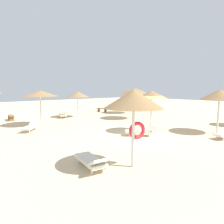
{
  "coord_description": "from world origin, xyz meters",
  "views": [
    {
      "loc": [
        -9.78,
        -8.23,
        2.99
      ],
      "look_at": [
        0.0,
        3.0,
        1.2
      ],
      "focal_mm": 31.5,
      "sensor_mm": 36.0,
      "label": 1
    }
  ],
  "objects_px": {
    "parasol_3": "(151,95)",
    "lounger_1": "(92,160)",
    "lounger_2": "(31,126)",
    "bench_0": "(102,109)",
    "parasol_2": "(40,94)",
    "parasol_7": "(130,92)",
    "bench_1": "(11,117)",
    "parasol_4": "(219,95)",
    "parasol_6": "(135,91)",
    "lounger_0": "(63,115)",
    "lounger_3": "(141,131)",
    "parasol_0": "(78,94)",
    "parasol_1": "(134,100)"
  },
  "relations": [
    {
      "from": "parasol_4",
      "to": "parasol_6",
      "type": "relative_size",
      "value": 0.97
    },
    {
      "from": "parasol_0",
      "to": "lounger_1",
      "type": "height_order",
      "value": "parasol_0"
    },
    {
      "from": "lounger_2",
      "to": "bench_0",
      "type": "height_order",
      "value": "lounger_2"
    },
    {
      "from": "parasol_6",
      "to": "bench_1",
      "type": "xyz_separation_m",
      "value": [
        -9.6,
        6.91,
        -2.37
      ]
    },
    {
      "from": "parasol_0",
      "to": "parasol_3",
      "type": "relative_size",
      "value": 0.94
    },
    {
      "from": "lounger_2",
      "to": "parasol_3",
      "type": "bearing_deg",
      "value": -43.57
    },
    {
      "from": "parasol_6",
      "to": "lounger_2",
      "type": "bearing_deg",
      "value": 173.86
    },
    {
      "from": "lounger_1",
      "to": "lounger_0",
      "type": "bearing_deg",
      "value": 67.31
    },
    {
      "from": "lounger_0",
      "to": "bench_0",
      "type": "bearing_deg",
      "value": 11.18
    },
    {
      "from": "parasol_6",
      "to": "lounger_0",
      "type": "relative_size",
      "value": 1.55
    },
    {
      "from": "parasol_7",
      "to": "bench_1",
      "type": "bearing_deg",
      "value": 164.42
    },
    {
      "from": "parasol_0",
      "to": "parasol_1",
      "type": "xyz_separation_m",
      "value": [
        -5.39,
        -12.84,
        0.2
      ]
    },
    {
      "from": "bench_0",
      "to": "parasol_4",
      "type": "bearing_deg",
      "value": -95.4
    },
    {
      "from": "parasol_2",
      "to": "bench_1",
      "type": "relative_size",
      "value": 1.85
    },
    {
      "from": "parasol_4",
      "to": "lounger_2",
      "type": "relative_size",
      "value": 1.59
    },
    {
      "from": "bench_0",
      "to": "parasol_7",
      "type": "bearing_deg",
      "value": -57.43
    },
    {
      "from": "lounger_2",
      "to": "parasol_2",
      "type": "bearing_deg",
      "value": 48.58
    },
    {
      "from": "lounger_2",
      "to": "bench_1",
      "type": "bearing_deg",
      "value": 88.44
    },
    {
      "from": "lounger_0",
      "to": "parasol_4",
      "type": "bearing_deg",
      "value": -70.39
    },
    {
      "from": "parasol_0",
      "to": "lounger_3",
      "type": "xyz_separation_m",
      "value": [
        -1.37,
        -9.81,
        -2.06
      ]
    },
    {
      "from": "parasol_2",
      "to": "parasol_7",
      "type": "distance_m",
      "value": 11.31
    },
    {
      "from": "parasol_3",
      "to": "bench_0",
      "type": "distance_m",
      "value": 12.34
    },
    {
      "from": "parasol_2",
      "to": "parasol_7",
      "type": "relative_size",
      "value": 0.96
    },
    {
      "from": "parasol_7",
      "to": "bench_1",
      "type": "xyz_separation_m",
      "value": [
        -12.49,
        3.48,
        -2.26
      ]
    },
    {
      "from": "lounger_1",
      "to": "bench_1",
      "type": "bearing_deg",
      "value": 86.94
    },
    {
      "from": "parasol_2",
      "to": "lounger_0",
      "type": "height_order",
      "value": "parasol_2"
    },
    {
      "from": "lounger_0",
      "to": "bench_0",
      "type": "relative_size",
      "value": 1.26
    },
    {
      "from": "parasol_3",
      "to": "lounger_1",
      "type": "xyz_separation_m",
      "value": [
        -6.73,
        -2.49,
        -2.24
      ]
    },
    {
      "from": "parasol_4",
      "to": "bench_0",
      "type": "bearing_deg",
      "value": 84.6
    },
    {
      "from": "parasol_6",
      "to": "lounger_1",
      "type": "xyz_separation_m",
      "value": [
        -10.36,
        -7.28,
        -2.41
      ]
    },
    {
      "from": "parasol_0",
      "to": "parasol_2",
      "type": "distance_m",
      "value": 5.15
    },
    {
      "from": "parasol_1",
      "to": "bench_1",
      "type": "relative_size",
      "value": 1.93
    },
    {
      "from": "parasol_3",
      "to": "parasol_4",
      "type": "xyz_separation_m",
      "value": [
        3.21,
        -3.14,
        0.02
      ]
    },
    {
      "from": "parasol_3",
      "to": "bench_1",
      "type": "xyz_separation_m",
      "value": [
        -5.98,
        11.69,
        -2.21
      ]
    },
    {
      "from": "lounger_2",
      "to": "lounger_3",
      "type": "xyz_separation_m",
      "value": [
        4.71,
        -6.2,
        0.0
      ]
    },
    {
      "from": "parasol_2",
      "to": "lounger_3",
      "type": "relative_size",
      "value": 1.55
    },
    {
      "from": "parasol_1",
      "to": "lounger_2",
      "type": "bearing_deg",
      "value": 94.29
    },
    {
      "from": "parasol_2",
      "to": "lounger_3",
      "type": "distance_m",
      "value": 8.73
    },
    {
      "from": "parasol_0",
      "to": "parasol_2",
      "type": "relative_size",
      "value": 0.94
    },
    {
      "from": "parasol_3",
      "to": "parasol_2",
      "type": "bearing_deg",
      "value": 122.84
    },
    {
      "from": "lounger_2",
      "to": "bench_0",
      "type": "distance_m",
      "value": 12.0
    },
    {
      "from": "parasol_4",
      "to": "bench_1",
      "type": "relative_size",
      "value": 1.91
    },
    {
      "from": "parasol_4",
      "to": "lounger_1",
      "type": "bearing_deg",
      "value": 176.29
    },
    {
      "from": "parasol_7",
      "to": "parasol_6",
      "type": "bearing_deg",
      "value": -130.12
    },
    {
      "from": "parasol_7",
      "to": "lounger_2",
      "type": "relative_size",
      "value": 1.61
    },
    {
      "from": "parasol_0",
      "to": "parasol_2",
      "type": "height_order",
      "value": "parasol_2"
    },
    {
      "from": "parasol_0",
      "to": "lounger_3",
      "type": "height_order",
      "value": "parasol_0"
    },
    {
      "from": "parasol_2",
      "to": "parasol_4",
      "type": "bearing_deg",
      "value": -52.83
    },
    {
      "from": "parasol_1",
      "to": "parasol_6",
      "type": "distance_m",
      "value": 12.21
    },
    {
      "from": "lounger_1",
      "to": "lounger_3",
      "type": "bearing_deg",
      "value": 21.91
    }
  ]
}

